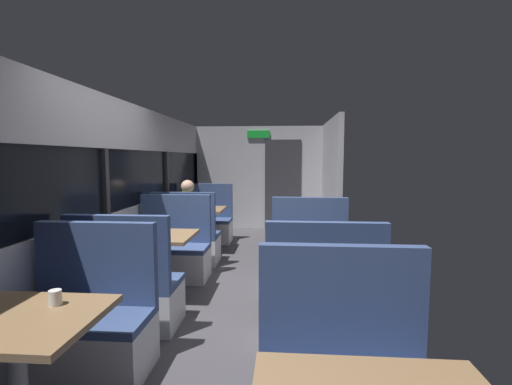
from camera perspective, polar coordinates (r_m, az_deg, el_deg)
The scene contains 17 objects.
ground_plane at distance 4.19m, azimuth -3.75°, elevation -16.95°, with size 3.30×9.20×0.02m, color #423F44.
carriage_window_panel_left at distance 4.35m, azimuth -23.13°, elevation -1.29°, with size 0.09×8.48×2.30m.
carriage_end_bulkhead at distance 8.05m, azimuth 0.82°, elevation 2.31°, with size 2.90×0.11×2.30m.
carriage_aisle_panel_right at distance 6.90m, azimuth 11.80°, elevation 1.75°, with size 0.08×2.40×2.30m, color #B2B2B7.
dining_table_near_window at distance 2.46m, azimuth -34.23°, elevation -18.26°, with size 0.90×0.70×0.74m.
bench_near_window_facing_entry at distance 3.11m, azimuth -25.39°, elevation -19.01°, with size 0.95×0.50×1.10m.
dining_table_mid_window at distance 4.19m, azimuth -16.16°, elevation -7.82°, with size 0.90×0.70×0.74m.
bench_mid_window_facing_end at distance 3.66m, azimuth -19.98°, elevation -14.99°, with size 0.95×0.50×1.10m.
bench_mid_window_facing_entry at distance 4.91m, azimuth -13.17°, elevation -9.53°, with size 0.95×0.50×1.10m.
dining_table_far_window at distance 6.14m, azimuth -9.37°, elevation -3.45°, with size 0.90×0.70×0.74m.
bench_far_window_facing_end at distance 5.54m, azimuth -11.05°, elevation -7.76°, with size 0.95×0.50×1.10m.
bench_far_window_facing_entry at distance 6.87m, azimuth -7.94°, elevation -5.12°, with size 0.95×0.50×1.10m.
dining_table_rear_aisle at distance 3.76m, azimuth 9.53°, elevation -9.23°, with size 0.90×0.70×0.74m.
bench_rear_aisle_facing_end at distance 3.20m, azimuth 10.61°, elevation -17.85°, with size 0.95×0.50×1.10m.
bench_rear_aisle_facing_entry at distance 4.51m, azimuth 8.66°, elevation -10.80°, with size 0.95×0.50×1.10m.
seated_passenger at distance 5.56m, azimuth -10.89°, elevation -5.49°, with size 0.47×0.55×1.26m.
coffee_cup_primary at distance 2.45m, azimuth -29.47°, elevation -14.46°, with size 0.07×0.07×0.09m.
Camera 1 is at (0.56, -3.83, 1.59)m, focal length 24.97 mm.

